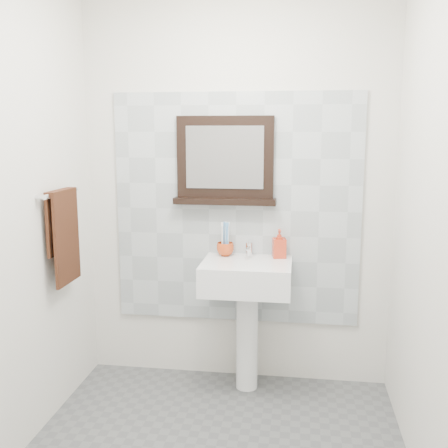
{
  "coord_description": "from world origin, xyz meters",
  "views": [
    {
      "loc": [
        0.41,
        -2.26,
        1.66
      ],
      "look_at": [
        -0.0,
        0.55,
        1.15
      ],
      "focal_mm": 42.0,
      "sensor_mm": 36.0,
      "label": 1
    }
  ],
  "objects_px": {
    "pedestal_sink": "(247,290)",
    "framed_mirror": "(225,163)",
    "toothbrush_cup": "(225,249)",
    "hand_towel": "(63,229)",
    "soap_dispenser": "(279,243)"
  },
  "relations": [
    {
      "from": "pedestal_sink",
      "to": "framed_mirror",
      "type": "height_order",
      "value": "framed_mirror"
    },
    {
      "from": "pedestal_sink",
      "to": "soap_dispenser",
      "type": "height_order",
      "value": "soap_dispenser"
    },
    {
      "from": "soap_dispenser",
      "to": "hand_towel",
      "type": "distance_m",
      "value": 1.32
    },
    {
      "from": "pedestal_sink",
      "to": "toothbrush_cup",
      "type": "height_order",
      "value": "pedestal_sink"
    },
    {
      "from": "pedestal_sink",
      "to": "hand_towel",
      "type": "distance_m",
      "value": 1.16
    },
    {
      "from": "pedestal_sink",
      "to": "hand_towel",
      "type": "relative_size",
      "value": 1.75
    },
    {
      "from": "toothbrush_cup",
      "to": "framed_mirror",
      "type": "bearing_deg",
      "value": 98.85
    },
    {
      "from": "pedestal_sink",
      "to": "hand_towel",
      "type": "xyz_separation_m",
      "value": [
        -1.04,
        -0.32,
        0.42
      ]
    },
    {
      "from": "toothbrush_cup",
      "to": "hand_towel",
      "type": "height_order",
      "value": "hand_towel"
    },
    {
      "from": "soap_dispenser",
      "to": "hand_towel",
      "type": "bearing_deg",
      "value": -170.11
    },
    {
      "from": "soap_dispenser",
      "to": "hand_towel",
      "type": "height_order",
      "value": "hand_towel"
    },
    {
      "from": "pedestal_sink",
      "to": "toothbrush_cup",
      "type": "distance_m",
      "value": 0.3
    },
    {
      "from": "hand_towel",
      "to": "toothbrush_cup",
      "type": "bearing_deg",
      "value": 27.07
    },
    {
      "from": "framed_mirror",
      "to": "hand_towel",
      "type": "distance_m",
      "value": 1.07
    },
    {
      "from": "pedestal_sink",
      "to": "soap_dispenser",
      "type": "distance_m",
      "value": 0.36
    }
  ]
}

